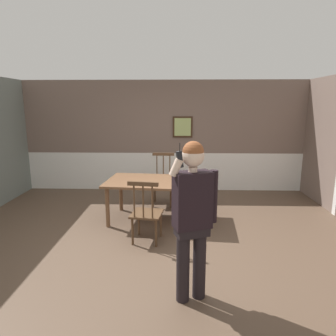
% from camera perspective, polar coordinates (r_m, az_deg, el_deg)
% --- Properties ---
extents(ground_plane, '(7.48, 7.48, 0.00)m').
position_cam_1_polar(ground_plane, '(4.90, -2.23, -13.07)').
color(ground_plane, brown).
extents(room_back_partition, '(6.80, 0.17, 2.64)m').
position_cam_1_polar(room_back_partition, '(7.31, -0.76, 5.64)').
color(room_back_partition, '#756056').
rests_on(room_back_partition, ground_plane).
extents(dining_table, '(1.83, 1.19, 0.74)m').
position_cam_1_polar(dining_table, '(5.40, -2.34, -3.19)').
color(dining_table, brown).
rests_on(dining_table, ground_plane).
extents(chair_near_window, '(0.51, 0.51, 1.00)m').
position_cam_1_polar(chair_near_window, '(4.60, -4.17, -8.44)').
color(chair_near_window, '#513823').
rests_on(chair_near_window, ground_plane).
extents(chair_by_doorway, '(0.48, 0.48, 1.07)m').
position_cam_1_polar(chair_by_doorway, '(6.31, -1.02, -2.47)').
color(chair_by_doorway, '#513823').
rests_on(chair_by_doorway, ground_plane).
extents(person_figure, '(0.51, 0.33, 1.73)m').
position_cam_1_polar(person_figure, '(3.13, 4.73, -8.32)').
color(person_figure, black).
rests_on(person_figure, ground_plane).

